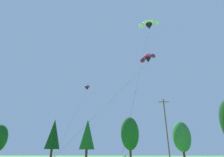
% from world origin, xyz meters
% --- Properties ---
extents(treeline_tree_c, '(3.79, 3.79, 9.94)m').
position_xyz_m(treeline_tree_c, '(-15.40, 48.93, 6.22)').
color(treeline_tree_c, '#472D19').
rests_on(treeline_tree_c, ground_plane).
extents(treeline_tree_d, '(3.68, 3.68, 9.47)m').
position_xyz_m(treeline_tree_d, '(-6.18, 46.62, 5.93)').
color(treeline_tree_d, '#472D19').
rests_on(treeline_tree_d, ground_plane).
extents(treeline_tree_e, '(4.64, 4.64, 10.51)m').
position_xyz_m(treeline_tree_e, '(4.25, 50.07, 6.36)').
color(treeline_tree_e, '#472D19').
rests_on(treeline_tree_e, ground_plane).
extents(treeline_tree_f, '(4.16, 4.16, 8.73)m').
position_xyz_m(treeline_tree_f, '(16.27, 46.91, 5.28)').
color(treeline_tree_f, '#472D19').
rests_on(treeline_tree_f, ground_plane).
extents(utility_pole, '(2.20, 0.26, 12.49)m').
position_xyz_m(utility_pole, '(11.33, 39.95, 6.52)').
color(utility_pole, brown).
rests_on(utility_pole, ground_plane).
extents(parafoil_kite_high_magenta, '(14.45, 15.33, 19.70)m').
position_xyz_m(parafoil_kite_high_magenta, '(7.94, 35.00, 19.94)').
color(parafoil_kite_high_magenta, '#D12893').
extents(parafoil_kite_mid_white, '(7.33, 9.13, 22.57)m').
position_xyz_m(parafoil_kite_mid_white, '(7.56, 28.46, 23.34)').
color(parafoil_kite_mid_white, white).
extents(parafoil_kite_far_purple, '(2.18, 15.63, 13.57)m').
position_xyz_m(parafoil_kite_far_purple, '(-4.78, 36.43, 14.24)').
color(parafoil_kite_far_purple, purple).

